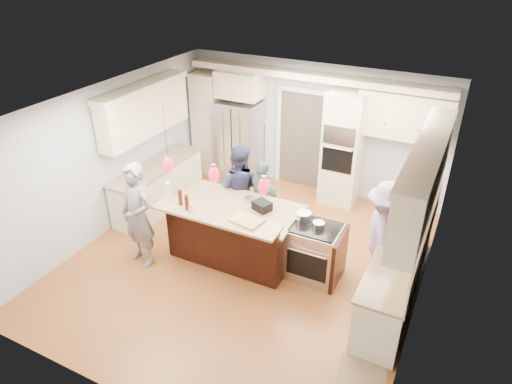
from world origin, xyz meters
TOP-DOWN VIEW (x-y plane):
  - ground_plane at (0.00, 0.00)m, footprint 6.00×6.00m
  - room_shell at (0.00, 0.00)m, footprint 5.54×6.04m
  - refrigerator at (-1.55, 2.64)m, footprint 0.90×0.70m
  - oven_column at (0.75, 2.67)m, footprint 0.72×0.69m
  - back_upper_cabinets at (-0.75, 2.76)m, footprint 5.30×0.61m
  - right_counter_run at (2.44, 0.30)m, footprint 0.64×3.10m
  - left_cabinets at (-2.44, 0.80)m, footprint 0.64×2.30m
  - kitchen_island at (-0.25, 0.07)m, footprint 2.10×1.46m
  - island_range at (1.16, 0.15)m, footprint 0.82×0.71m
  - pendant_lights at (-0.25, -0.51)m, footprint 1.75×0.15m
  - person_bar_end at (-1.56, -0.79)m, footprint 0.73×0.55m
  - person_far_left at (-0.60, 0.85)m, footprint 0.89×0.74m
  - person_far_right at (-0.12, 0.85)m, footprint 0.93×0.63m
  - person_range_side at (2.10, 0.50)m, footprint 1.00×1.27m
  - water_bottle at (-1.12, -0.49)m, footprint 0.09×0.09m
  - beer_bottle_a at (-0.89, -0.50)m, footprint 0.08×0.08m
  - beer_bottle_b at (-0.72, -0.59)m, footprint 0.07×0.07m
  - beer_bottle_c at (-0.74, -0.55)m, footprint 0.08×0.08m
  - drink_can at (-0.63, -0.63)m, footprint 0.06×0.06m
  - cutting_board at (0.25, -0.47)m, footprint 0.51×0.41m
  - pot_large at (0.89, 0.24)m, footprint 0.24×0.24m
  - pot_small at (1.17, 0.15)m, footprint 0.18×0.18m

SIDE VIEW (x-z plane):
  - ground_plane at x=0.00m, z-range 0.00..0.00m
  - island_range at x=1.16m, z-range 0.00..0.92m
  - kitchen_island at x=-0.25m, z-range -0.08..1.04m
  - person_far_right at x=-0.12m, z-range 0.00..1.46m
  - person_far_left at x=-0.60m, z-range 0.00..1.66m
  - person_range_side at x=2.10m, z-range 0.00..1.73m
  - person_bar_end at x=-1.56m, z-range 0.00..1.80m
  - refrigerator at x=-1.55m, z-range 0.00..1.80m
  - pot_small at x=1.17m, z-range 0.92..1.01m
  - pot_large at x=0.89m, z-range 0.92..1.06m
  - right_counter_run at x=2.44m, z-range -0.20..2.31m
  - left_cabinets at x=-2.44m, z-range -0.20..2.31m
  - cutting_board at x=0.25m, z-range 1.12..1.16m
  - oven_column at x=0.75m, z-range 0.00..2.30m
  - drink_can at x=-0.63m, z-range 1.12..1.23m
  - beer_bottle_c at x=-0.74m, z-range 1.12..1.36m
  - beer_bottle_b at x=-0.72m, z-range 1.12..1.38m
  - beer_bottle_a at x=-0.89m, z-range 1.12..1.39m
  - water_bottle at x=-1.12m, z-range 1.12..1.46m
  - back_upper_cabinets at x=-0.75m, z-range 0.40..2.94m
  - pendant_lights at x=-0.25m, z-range 1.29..2.32m
  - room_shell at x=0.00m, z-range 0.46..3.18m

